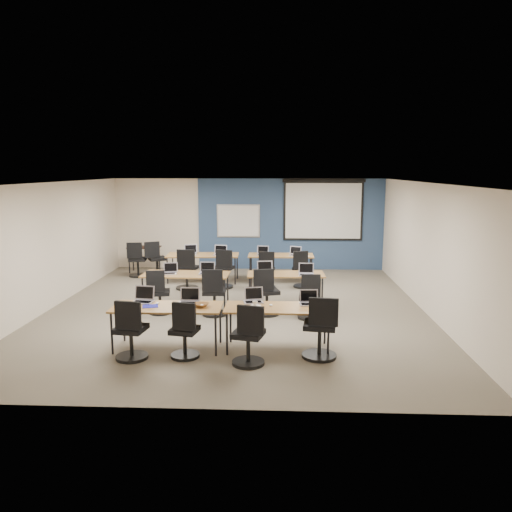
{
  "coord_description": "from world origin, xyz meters",
  "views": [
    {
      "loc": [
        0.91,
        -10.31,
        2.98
      ],
      "look_at": [
        0.41,
        0.4,
        1.1
      ],
      "focal_mm": 35.0,
      "sensor_mm": 36.0,
      "label": 1
    }
  ],
  "objects_px": {
    "task_chair_5": "(214,296)",
    "task_chair_11": "(302,272)",
    "task_chair_7": "(310,300)",
    "laptop_10": "(263,253)",
    "training_table_back_left": "(203,256)",
    "training_table_mid_left": "(186,276)",
    "training_table_back_right": "(281,257)",
    "training_table_front_left": "(167,309)",
    "laptop_1": "(189,299)",
    "laptop_4": "(170,271)",
    "laptop_0": "(143,298)",
    "task_chair_1": "(185,335)",
    "task_chair_2": "(249,340)",
    "laptop_2": "(254,299)",
    "task_chair_6": "(266,296)",
    "task_chair_8": "(187,273)",
    "projector_screen": "(323,207)",
    "task_chair_10": "(266,273)",
    "laptop_11": "(296,253)",
    "laptop_3": "(309,301)",
    "laptop_8": "(190,252)",
    "spare_chair_a": "(156,262)",
    "training_table_mid_right": "(286,276)",
    "spare_chair_b": "(137,262)",
    "laptop_7": "(306,272)",
    "task_chair_0": "(130,335)",
    "laptop_9": "(220,253)",
    "laptop_6": "(265,270)",
    "task_chair_4": "(159,296)",
    "task_chair_3": "(320,332)",
    "task_chair_9": "(223,272)",
    "laptop_5": "(207,271)"
  },
  "relations": [
    {
      "from": "training_table_mid_right",
      "to": "laptop_9",
      "type": "bearing_deg",
      "value": 124.11
    },
    {
      "from": "task_chair_3",
      "to": "task_chair_11",
      "type": "height_order",
      "value": "task_chair_3"
    },
    {
      "from": "laptop_9",
      "to": "training_table_back_left",
      "type": "bearing_deg",
      "value": -177.47
    },
    {
      "from": "task_chair_4",
      "to": "task_chair_8",
      "type": "xyz_separation_m",
      "value": [
        0.18,
        2.16,
        0.04
      ]
    },
    {
      "from": "training_table_front_left",
      "to": "spare_chair_a",
      "type": "xyz_separation_m",
      "value": [
        -1.59,
        5.66,
        -0.28
      ]
    },
    {
      "from": "laptop_3",
      "to": "laptop_8",
      "type": "relative_size",
      "value": 0.92
    },
    {
      "from": "training_table_front_left",
      "to": "laptop_3",
      "type": "distance_m",
      "value": 2.38
    },
    {
      "from": "laptop_0",
      "to": "task_chair_6",
      "type": "distance_m",
      "value": 2.73
    },
    {
      "from": "task_chair_6",
      "to": "task_chair_8",
      "type": "distance_m",
      "value": 2.96
    },
    {
      "from": "laptop_8",
      "to": "task_chair_9",
      "type": "bearing_deg",
      "value": -56.75
    },
    {
      "from": "laptop_3",
      "to": "task_chair_6",
      "type": "xyz_separation_m",
      "value": [
        -0.77,
        1.77,
        -0.38
      ]
    },
    {
      "from": "laptop_6",
      "to": "task_chair_6",
      "type": "relative_size",
      "value": 0.34
    },
    {
      "from": "task_chair_5",
      "to": "task_chair_11",
      "type": "xyz_separation_m",
      "value": [
        1.92,
        2.55,
        -0.02
      ]
    },
    {
      "from": "training_table_front_left",
      "to": "laptop_6",
      "type": "distance_m",
      "value": 3.15
    },
    {
      "from": "laptop_1",
      "to": "laptop_4",
      "type": "distance_m",
      "value": 2.52
    },
    {
      "from": "task_chair_5",
      "to": "task_chair_8",
      "type": "relative_size",
      "value": 0.96
    },
    {
      "from": "task_chair_10",
      "to": "laptop_11",
      "type": "relative_size",
      "value": 3.14
    },
    {
      "from": "training_table_mid_right",
      "to": "laptop_7",
      "type": "relative_size",
      "value": 5.13
    },
    {
      "from": "task_chair_7",
      "to": "laptop_10",
      "type": "xyz_separation_m",
      "value": [
        -1.05,
        3.31,
        0.4
      ]
    },
    {
      "from": "training_table_back_left",
      "to": "laptop_2",
      "type": "distance_m",
      "value": 5.0
    },
    {
      "from": "training_table_back_left",
      "to": "training_table_front_left",
      "type": "bearing_deg",
      "value": -90.68
    },
    {
      "from": "task_chair_4",
      "to": "laptop_8",
      "type": "height_order",
      "value": "laptop_8"
    },
    {
      "from": "training_table_mid_left",
      "to": "spare_chair_b",
      "type": "height_order",
      "value": "spare_chair_b"
    },
    {
      "from": "task_chair_0",
      "to": "laptop_9",
      "type": "height_order",
      "value": "task_chair_0"
    },
    {
      "from": "projector_screen",
      "to": "laptop_4",
      "type": "height_order",
      "value": "projector_screen"
    },
    {
      "from": "training_table_back_left",
      "to": "training_table_mid_left",
      "type": "bearing_deg",
      "value": -92.53
    },
    {
      "from": "projector_screen",
      "to": "laptop_3",
      "type": "bearing_deg",
      "value": -96.74
    },
    {
      "from": "laptop_5",
      "to": "laptop_7",
      "type": "xyz_separation_m",
      "value": [
        2.16,
        -0.03,
        -0.0
      ]
    },
    {
      "from": "training_table_back_left",
      "to": "laptop_6",
      "type": "xyz_separation_m",
      "value": [
        1.72,
        -2.33,
        0.11
      ]
    },
    {
      "from": "training_table_mid_left",
      "to": "task_chair_7",
      "type": "relative_size",
      "value": 1.97
    },
    {
      "from": "laptop_6",
      "to": "laptop_7",
      "type": "relative_size",
      "value": 1.05
    },
    {
      "from": "laptop_4",
      "to": "laptop_11",
      "type": "relative_size",
      "value": 0.97
    },
    {
      "from": "task_chair_5",
      "to": "laptop_8",
      "type": "relative_size",
      "value": 2.96
    },
    {
      "from": "laptop_1",
      "to": "training_table_mid_left",
      "type": "bearing_deg",
      "value": 101.72
    },
    {
      "from": "task_chair_1",
      "to": "task_chair_2",
      "type": "relative_size",
      "value": 0.96
    },
    {
      "from": "training_table_back_left",
      "to": "laptop_0",
      "type": "bearing_deg",
      "value": -96.12
    },
    {
      "from": "laptop_3",
      "to": "laptop_5",
      "type": "bearing_deg",
      "value": 126.32
    },
    {
      "from": "task_chair_5",
      "to": "task_chair_6",
      "type": "distance_m",
      "value": 1.07
    },
    {
      "from": "laptop_6",
      "to": "laptop_9",
      "type": "distance_m",
      "value": 2.58
    },
    {
      "from": "laptop_10",
      "to": "training_table_front_left",
      "type": "bearing_deg",
      "value": -97.72
    },
    {
      "from": "task_chair_5",
      "to": "laptop_7",
      "type": "distance_m",
      "value": 2.07
    },
    {
      "from": "projector_screen",
      "to": "laptop_5",
      "type": "height_order",
      "value": "projector_screen"
    },
    {
      "from": "training_table_back_right",
      "to": "training_table_front_left",
      "type": "bearing_deg",
      "value": -110.67
    },
    {
      "from": "task_chair_2",
      "to": "training_table_mid_right",
      "type": "bearing_deg",
      "value": 93.77
    },
    {
      "from": "projector_screen",
      "to": "laptop_2",
      "type": "xyz_separation_m",
      "value": [
        -1.72,
        -6.45,
        -1.1
      ]
    },
    {
      "from": "task_chair_11",
      "to": "spare_chair_a",
      "type": "bearing_deg",
      "value": 142.22
    },
    {
      "from": "laptop_1",
      "to": "spare_chair_a",
      "type": "bearing_deg",
      "value": 109.24
    },
    {
      "from": "laptop_2",
      "to": "task_chair_7",
      "type": "relative_size",
      "value": 0.34
    },
    {
      "from": "laptop_1",
      "to": "laptop_9",
      "type": "xyz_separation_m",
      "value": [
        -0.03,
        4.79,
        0.0
      ]
    },
    {
      "from": "training_table_back_right",
      "to": "laptop_9",
      "type": "distance_m",
      "value": 1.6
    }
  ]
}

